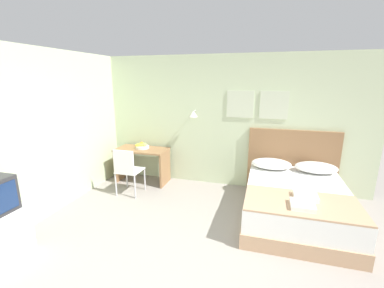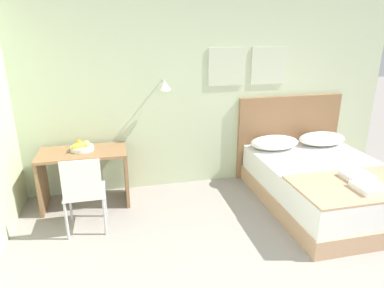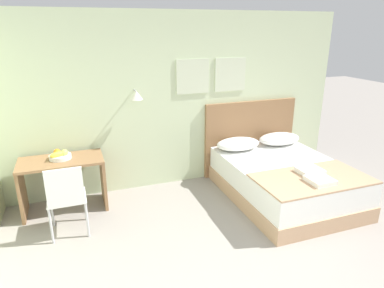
% 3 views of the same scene
% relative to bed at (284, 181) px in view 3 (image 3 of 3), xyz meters
% --- Properties ---
extents(wall_back, '(5.72, 0.31, 2.65)m').
position_rel_bed_xyz_m(wall_back, '(-1.38, 1.11, 1.06)').
color(wall_back, beige).
rests_on(wall_back, ground_plane).
extents(bed, '(1.53, 2.05, 0.55)m').
position_rel_bed_xyz_m(bed, '(0.00, 0.00, 0.00)').
color(bed, tan).
rests_on(bed, ground_plane).
extents(headboard, '(1.65, 0.06, 1.25)m').
position_rel_bed_xyz_m(headboard, '(0.00, 1.05, 0.35)').
color(headboard, '#8E6642').
rests_on(headboard, ground_plane).
extents(pillow_left, '(0.71, 0.44, 0.19)m').
position_rel_bed_xyz_m(pillow_left, '(-0.38, 0.75, 0.37)').
color(pillow_left, white).
rests_on(pillow_left, bed).
extents(pillow_right, '(0.71, 0.44, 0.19)m').
position_rel_bed_xyz_m(pillow_right, '(0.38, 0.75, 0.37)').
color(pillow_right, white).
rests_on(pillow_right, bed).
extents(throw_blanket, '(1.48, 0.82, 0.02)m').
position_rel_bed_xyz_m(throw_blanket, '(0.00, -0.59, 0.29)').
color(throw_blanket, tan).
rests_on(throw_blanket, bed).
extents(folded_towel_near_foot, '(0.31, 0.27, 0.06)m').
position_rel_bed_xyz_m(folded_towel_near_foot, '(0.06, -0.45, 0.33)').
color(folded_towel_near_foot, white).
rests_on(folded_towel_near_foot, throw_blanket).
extents(folded_towel_mid_bed, '(0.29, 0.30, 0.06)m').
position_rel_bed_xyz_m(folded_towel_mid_bed, '(-0.01, -0.74, 0.33)').
color(folded_towel_mid_bed, white).
rests_on(folded_towel_mid_bed, throw_blanket).
extents(desk, '(1.09, 0.57, 0.74)m').
position_rel_bed_xyz_m(desk, '(-3.03, 0.74, 0.23)').
color(desk, '#8E6642').
rests_on(desk, ground_plane).
extents(desk_chair, '(0.44, 0.44, 0.92)m').
position_rel_bed_xyz_m(desk_chair, '(-2.99, 0.05, 0.27)').
color(desk_chair, white).
rests_on(desk_chair, ground_plane).
extents(fruit_bowl, '(0.29, 0.29, 0.13)m').
position_rel_bed_xyz_m(fruit_bowl, '(-3.03, 0.78, 0.51)').
color(fruit_bowl, silver).
rests_on(fruit_bowl, desk).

